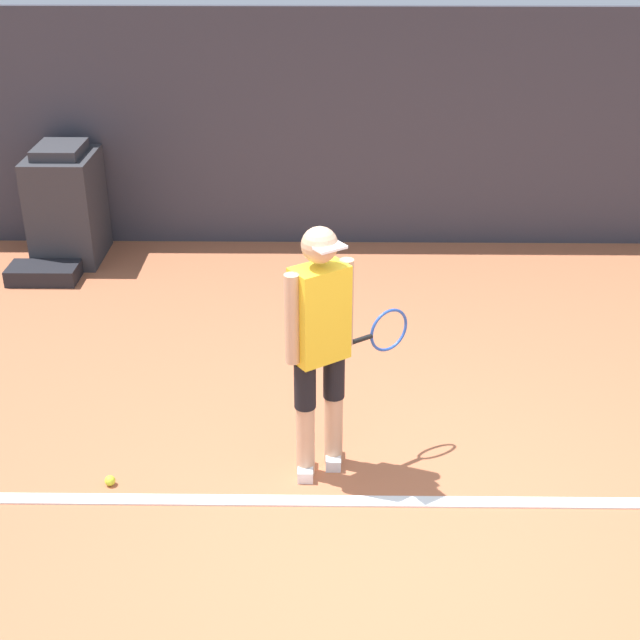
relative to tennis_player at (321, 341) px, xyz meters
The scene contains 7 objects.
ground_plane 1.24m from the tennis_player, 61.21° to the right, with size 24.00×24.00×0.00m, color #B76642.
back_wall 4.06m from the tennis_player, 84.54° to the left, with size 24.00×0.10×2.38m.
court_baseline 1.08m from the tennis_player, 43.41° to the right, with size 21.60×0.10×0.01m.
tennis_player is the anchor object (origin of this frame).
tennis_ball 1.64m from the tennis_player, behind, with size 0.07×0.07×0.07m.
covered_chair 4.39m from the tennis_player, 125.92° to the left, with size 0.63×0.79×1.17m.
equipment_bag 4.10m from the tennis_player, 132.35° to the left, with size 0.66×0.36×0.16m.
Camera 1 is at (-0.33, -4.12, 3.54)m, focal length 50.00 mm.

